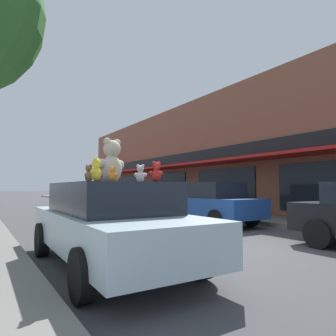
{
  "coord_description": "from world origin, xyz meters",
  "views": [
    {
      "loc": [
        -4.79,
        -5.39,
        1.38
      ],
      "look_at": [
        -0.52,
        1.24,
        1.89
      ],
      "focal_mm": 32.0,
      "sensor_mm": 36.0,
      "label": 1
    }
  ],
  "objects_px": {
    "teddy_bear_pink": "(98,174)",
    "teddy_bear_orange": "(113,174)",
    "teddy_bear_brown": "(89,174)",
    "teddy_bear_red": "(156,172)",
    "parked_car_far_right": "(124,197)",
    "teddy_bear_black": "(96,178)",
    "plush_art_car": "(109,221)",
    "parked_car_far_center": "(208,202)",
    "teddy_bear_yellow": "(96,170)",
    "teddy_bear_purple": "(112,178)",
    "teddy_bear_white": "(140,174)",
    "teddy_bear_giant": "(112,161)"
  },
  "relations": [
    {
      "from": "teddy_bear_white",
      "to": "teddy_bear_brown",
      "type": "relative_size",
      "value": 1.06
    },
    {
      "from": "teddy_bear_purple",
      "to": "teddy_bear_red",
      "type": "bearing_deg",
      "value": 126.75
    },
    {
      "from": "parked_car_far_right",
      "to": "plush_art_car",
      "type": "bearing_deg",
      "value": -115.67
    },
    {
      "from": "teddy_bear_black",
      "to": "teddy_bear_white",
      "type": "xyz_separation_m",
      "value": [
        0.35,
        -1.23,
        0.04
      ]
    },
    {
      "from": "teddy_bear_yellow",
      "to": "teddy_bear_black",
      "type": "bearing_deg",
      "value": -154.09
    },
    {
      "from": "teddy_bear_brown",
      "to": "plush_art_car",
      "type": "bearing_deg",
      "value": -85.36
    },
    {
      "from": "teddy_bear_red",
      "to": "parked_car_far_right",
      "type": "bearing_deg",
      "value": -107.24
    },
    {
      "from": "teddy_bear_giant",
      "to": "parked_car_far_center",
      "type": "relative_size",
      "value": 0.19
    },
    {
      "from": "teddy_bear_purple",
      "to": "teddy_bear_orange",
      "type": "xyz_separation_m",
      "value": [
        -0.7,
        -1.76,
        -0.01
      ]
    },
    {
      "from": "teddy_bear_pink",
      "to": "parked_car_far_center",
      "type": "distance_m",
      "value": 6.59
    },
    {
      "from": "teddy_bear_brown",
      "to": "teddy_bear_pink",
      "type": "xyz_separation_m",
      "value": [
        0.33,
        0.5,
        0.03
      ]
    },
    {
      "from": "teddy_bear_black",
      "to": "parked_car_far_right",
      "type": "bearing_deg",
      "value": -124.91
    },
    {
      "from": "teddy_bear_giant",
      "to": "teddy_bear_white",
      "type": "xyz_separation_m",
      "value": [
        0.29,
        -0.6,
        -0.24
      ]
    },
    {
      "from": "teddy_bear_white",
      "to": "teddy_bear_brown",
      "type": "height_order",
      "value": "teddy_bear_white"
    },
    {
      "from": "teddy_bear_giant",
      "to": "teddy_bear_pink",
      "type": "relative_size",
      "value": 2.36
    },
    {
      "from": "teddy_bear_brown",
      "to": "parked_car_far_center",
      "type": "relative_size",
      "value": 0.07
    },
    {
      "from": "teddy_bear_red",
      "to": "parked_car_far_right",
      "type": "xyz_separation_m",
      "value": [
        5.08,
        12.33,
        -0.8
      ]
    },
    {
      "from": "teddy_bear_orange",
      "to": "teddy_bear_red",
      "type": "bearing_deg",
      "value": -124.27
    },
    {
      "from": "teddy_bear_purple",
      "to": "teddy_bear_white",
      "type": "distance_m",
      "value": 1.17
    },
    {
      "from": "parked_car_far_center",
      "to": "parked_car_far_right",
      "type": "height_order",
      "value": "parked_car_far_center"
    },
    {
      "from": "teddy_bear_purple",
      "to": "teddy_bear_white",
      "type": "height_order",
      "value": "teddy_bear_white"
    },
    {
      "from": "teddy_bear_purple",
      "to": "parked_car_far_center",
      "type": "relative_size",
      "value": 0.05
    },
    {
      "from": "parked_car_far_right",
      "to": "teddy_bear_white",
      "type": "bearing_deg",
      "value": -113.29
    },
    {
      "from": "teddy_bear_orange",
      "to": "teddy_bear_red",
      "type": "xyz_separation_m",
      "value": [
        0.74,
        0.03,
        0.05
      ]
    },
    {
      "from": "teddy_bear_yellow",
      "to": "parked_car_far_center",
      "type": "height_order",
      "value": "teddy_bear_yellow"
    },
    {
      "from": "teddy_bear_giant",
      "to": "teddy_bear_orange",
      "type": "bearing_deg",
      "value": 52.0
    },
    {
      "from": "teddy_bear_yellow",
      "to": "teddy_bear_white",
      "type": "distance_m",
      "value": 1.18
    },
    {
      "from": "teddy_bear_giant",
      "to": "parked_car_far_right",
      "type": "xyz_separation_m",
      "value": [
        5.35,
        11.17,
        -1.03
      ]
    },
    {
      "from": "parked_car_far_center",
      "to": "teddy_bear_red",
      "type": "bearing_deg",
      "value": -136.96
    },
    {
      "from": "teddy_bear_brown",
      "to": "parked_car_far_right",
      "type": "bearing_deg",
      "value": -49.07
    },
    {
      "from": "plush_art_car",
      "to": "teddy_bear_red",
      "type": "distance_m",
      "value": 1.37
    },
    {
      "from": "teddy_bear_red",
      "to": "parked_car_far_center",
      "type": "bearing_deg",
      "value": -131.82
    },
    {
      "from": "parked_car_far_right",
      "to": "teddy_bear_yellow",
      "type": "bearing_deg",
      "value": -116.08
    },
    {
      "from": "teddy_bear_red",
      "to": "parked_car_far_center",
      "type": "relative_size",
      "value": 0.07
    },
    {
      "from": "teddy_bear_black",
      "to": "teddy_bear_yellow",
      "type": "xyz_separation_m",
      "value": [
        -0.65,
        -1.86,
        0.04
      ]
    },
    {
      "from": "teddy_bear_white",
      "to": "plush_art_car",
      "type": "bearing_deg",
      "value": -18.69
    },
    {
      "from": "teddy_bear_white",
      "to": "teddy_bear_red",
      "type": "distance_m",
      "value": 0.56
    },
    {
      "from": "teddy_bear_pink",
      "to": "parked_car_far_center",
      "type": "bearing_deg",
      "value": -83.07
    },
    {
      "from": "teddy_bear_pink",
      "to": "teddy_bear_orange",
      "type": "bearing_deg",
      "value": 144.19
    },
    {
      "from": "teddy_bear_purple",
      "to": "parked_car_far_right",
      "type": "relative_size",
      "value": 0.05
    },
    {
      "from": "teddy_bear_white",
      "to": "teddy_bear_giant",
      "type": "bearing_deg",
      "value": -31.05
    },
    {
      "from": "plush_art_car",
      "to": "teddy_bear_yellow",
      "type": "xyz_separation_m",
      "value": [
        -0.64,
        -1.1,
        0.84
      ]
    },
    {
      "from": "teddy_bear_giant",
      "to": "teddy_bear_red",
      "type": "bearing_deg",
      "value": 86.61
    },
    {
      "from": "teddy_bear_yellow",
      "to": "teddy_bear_giant",
      "type": "bearing_deg",
      "value": -165.03
    },
    {
      "from": "teddy_bear_red",
      "to": "parked_car_far_right",
      "type": "distance_m",
      "value": 13.36
    },
    {
      "from": "plush_art_car",
      "to": "teddy_bear_black",
      "type": "distance_m",
      "value": 1.1
    },
    {
      "from": "teddy_bear_purple",
      "to": "parked_car_far_right",
      "type": "distance_m",
      "value": 11.8
    },
    {
      "from": "teddy_bear_orange",
      "to": "teddy_bear_pink",
      "type": "bearing_deg",
      "value": -47.42
    },
    {
      "from": "teddy_bear_giant",
      "to": "teddy_bear_orange",
      "type": "xyz_separation_m",
      "value": [
        -0.46,
        -1.19,
        -0.29
      ]
    },
    {
      "from": "teddy_bear_black",
      "to": "teddy_bear_purple",
      "type": "relative_size",
      "value": 0.96
    }
  ]
}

